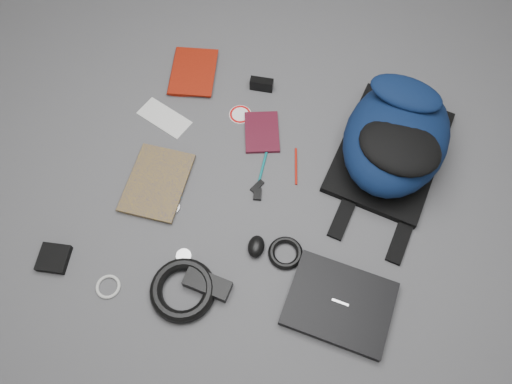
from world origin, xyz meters
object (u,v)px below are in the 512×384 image
(backpack, at_px, (396,136))
(textbook_red, at_px, (171,71))
(mouse, at_px, (256,246))
(power_brick, at_px, (208,284))
(pouch, at_px, (54,258))
(laptop, at_px, (339,304))
(dvd_case, at_px, (262,132))
(comic_book, at_px, (130,177))
(compact_camera, at_px, (262,84))

(backpack, height_order, textbook_red, backpack)
(backpack, relative_size, textbook_red, 2.33)
(mouse, bearing_deg, power_brick, -130.26)
(backpack, relative_size, pouch, 5.71)
(backpack, height_order, laptop, backpack)
(backpack, height_order, power_brick, backpack)
(laptop, distance_m, textbook_red, 1.08)
(mouse, xyz_separation_m, pouch, (-0.61, -0.24, -0.01))
(laptop, height_order, dvd_case, laptop)
(laptop, bearing_deg, comic_book, 167.83)
(laptop, bearing_deg, dvd_case, 130.91)
(textbook_red, bearing_deg, power_brick, -73.29)
(power_brick, bearing_deg, laptop, 13.40)
(textbook_red, relative_size, power_brick, 1.56)
(textbook_red, bearing_deg, comic_book, -98.18)
(power_brick, distance_m, pouch, 0.51)
(compact_camera, bearing_deg, dvd_case, -79.27)
(laptop, bearing_deg, compact_camera, 126.23)
(laptop, distance_m, dvd_case, 0.67)
(comic_book, height_order, pouch, pouch)
(power_brick, bearing_deg, backpack, 59.61)
(backpack, distance_m, compact_camera, 0.55)
(backpack, relative_size, mouse, 7.04)
(laptop, bearing_deg, mouse, 164.73)
(backpack, distance_m, mouse, 0.60)
(textbook_red, bearing_deg, compact_camera, -7.27)
(dvd_case, distance_m, compact_camera, 0.21)
(textbook_red, height_order, power_brick, power_brick)
(backpack, bearing_deg, mouse, -117.93)
(dvd_case, relative_size, compact_camera, 1.97)
(backpack, height_order, mouse, backpack)
(textbook_red, xyz_separation_m, mouse, (0.54, -0.59, 0.01))
(textbook_red, distance_m, pouch, 0.83)
(backpack, xyz_separation_m, mouse, (-0.34, -0.49, -0.09))
(textbook_red, xyz_separation_m, comic_book, (0.04, -0.48, -0.00))
(mouse, bearing_deg, dvd_case, 97.93)
(compact_camera, height_order, mouse, compact_camera)
(power_brick, bearing_deg, pouch, -167.91)
(power_brick, height_order, pouch, power_brick)
(dvd_case, xyz_separation_m, compact_camera, (-0.06, 0.19, 0.02))
(textbook_red, distance_m, mouse, 0.80)
(textbook_red, height_order, dvd_case, textbook_red)
(laptop, xyz_separation_m, power_brick, (-0.41, -0.07, 0.00))
(textbook_red, bearing_deg, laptop, -52.39)
(laptop, bearing_deg, textbook_red, 143.25)
(mouse, bearing_deg, textbook_red, 125.03)
(compact_camera, relative_size, pouch, 0.93)
(comic_book, bearing_deg, backpack, 20.47)
(textbook_red, distance_m, compact_camera, 0.36)
(laptop, height_order, compact_camera, compact_camera)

